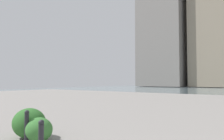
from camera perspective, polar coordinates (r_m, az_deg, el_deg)
name	(u,v)px	position (r m, az deg, el deg)	size (l,w,h in m)	color
building_slab	(219,17)	(71.06, 25.98, 12.22)	(14.44, 12.66, 41.57)	gray
building_annex	(164,33)	(72.52, 13.42, 9.33)	(13.76, 13.17, 35.69)	gray
bollard_near	(41,138)	(5.33, -17.88, -16.37)	(0.13, 0.13, 0.84)	#232328
bollard_mid	(27,126)	(6.68, -21.21, -13.27)	(0.13, 0.13, 0.89)	#232328
shrub_round	(39,130)	(6.67, -18.36, -14.42)	(0.79, 0.71, 0.67)	#387533
shrub_wide	(29,123)	(7.19, -20.63, -12.70)	(1.03, 0.93, 0.88)	#2D6628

